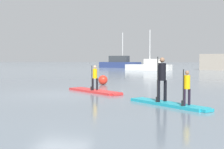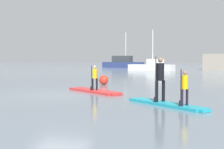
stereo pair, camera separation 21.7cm
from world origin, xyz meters
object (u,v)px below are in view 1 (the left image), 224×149
Objects in this scene: paddler_child_solo at (95,76)px; fishing_boat_green_midground at (149,66)px; motor_boat_small_navy at (120,63)px; paddleboard_far at (168,104)px; paddler_adult at (162,76)px; paddler_child_front at (187,86)px; paddleboard_near at (95,91)px; mooring_buoy_mid at (103,80)px.

fishing_boat_green_midground reaches higher than paddler_child_solo.
motor_boat_small_navy is at bearing 100.05° from paddler_child_solo.
paddleboard_far is 0.97m from paddler_adult.
paddler_child_front is at bearing -41.74° from paddler_adult.
paddler_adult reaches higher than paddleboard_near.
motor_boat_small_navy reaches higher than paddler_child_front.
paddleboard_far is 31.34m from fishing_boat_green_midground.
paddler_child_solo is 0.15× the size of motor_boat_small_navy.
mooring_buoy_mid is (-4.90, 8.22, -0.43)m from paddler_child_front.
fishing_boat_green_midground is (-4.12, 31.06, 0.50)m from paddleboard_far.
paddleboard_near is at bearing -79.95° from motor_boat_small_navy.
fishing_boat_green_midground is (-0.53, 27.59, -0.20)m from paddler_child_solo.
motor_boat_small_navy reaches higher than fishing_boat_green_midground.
motor_boat_small_navy is (-10.19, 41.85, -0.21)m from paddler_adult.
motor_boat_small_navy is (-6.84, 38.58, 0.01)m from paddler_child_solo.
paddler_child_solo is 0.41× the size of paddleboard_far.
mooring_buoy_mid is at bearing -79.90° from motor_boat_small_navy.
paddleboard_near and paddleboard_far have the same top height.
motor_boat_small_navy is (-6.83, 38.56, 0.71)m from paddleboard_near.
paddler_child_solo is 0.75× the size of paddler_adult.
paddler_child_solo is at bearing -88.91° from fishing_boat_green_midground.
fishing_boat_green_midground is at bearing 91.09° from paddleboard_near.
paddleboard_far is (3.60, -3.49, -0.00)m from paddleboard_near.
fishing_boat_green_midground is (-4.72, 31.60, -0.17)m from paddler_child_front.
paddleboard_far is 4.96× the size of mooring_buoy_mid.
paddler_adult is 31.11m from fishing_boat_green_midground.
motor_boat_small_navy is 34.92m from mooring_buoy_mid.
paddleboard_far is at bearing -43.99° from paddler_child_solo.
paddleboard_near is 2.75× the size of paddler_child_front.
paddler_child_front is 43.99m from motor_boat_small_navy.
mooring_buoy_mid is at bearing 99.61° from paddleboard_near.
paddler_adult is at bearing -82.82° from fishing_boat_green_midground.
paddler_adult is at bearing -44.24° from paddler_child_solo.
paddleboard_near is 0.50× the size of fishing_boat_green_midground.
paddleboard_near is at bearing 94.23° from paddler_child_solo.
motor_boat_small_navy is at bearing 119.86° from fishing_boat_green_midground.
fishing_boat_green_midground is 12.67m from motor_boat_small_navy.
paddler_adult is at bearing -61.44° from mooring_buoy_mid.
motor_boat_small_navy reaches higher than paddler_child_solo.
mooring_buoy_mid is at bearing 99.59° from paddler_child_solo.
fishing_boat_green_midground reaches higher than paddler_adult.
motor_boat_small_navy reaches higher than paddler_adult.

